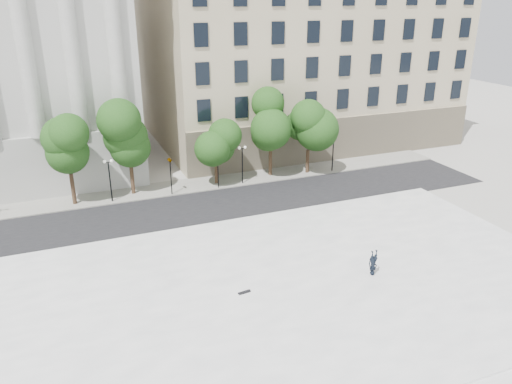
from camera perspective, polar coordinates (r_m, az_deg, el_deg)
ground at (r=29.61m, az=1.56°, el=-15.23°), size 160.00×160.00×0.00m
plaza at (r=31.75m, az=-0.63°, el=-11.91°), size 44.00×22.00×0.45m
street at (r=44.53m, az=-7.69°, el=-2.16°), size 60.00×8.00×0.02m
far_sidewalk at (r=49.94m, az=-9.44°, el=0.46°), size 60.00×4.00×0.12m
building_east at (r=67.80m, az=4.20°, el=15.84°), size 36.00×26.15×23.00m
traffic_light_west at (r=47.06m, az=-9.84°, el=3.90°), size 0.72×1.93×4.26m
traffic_light_east at (r=48.20m, az=-4.42°, el=4.49°), size 0.65×1.77×4.20m
person_lying at (r=34.35m, az=13.16°, el=-8.82°), size 0.71×1.82×0.49m
skateboard at (r=31.72m, az=-1.33°, el=-11.38°), size 0.85×0.31×0.08m
street_trees at (r=48.09m, az=-9.06°, el=6.14°), size 39.77×4.42×7.69m
lamp_posts at (r=47.75m, az=-8.96°, el=3.15°), size 35.17×0.28×4.46m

